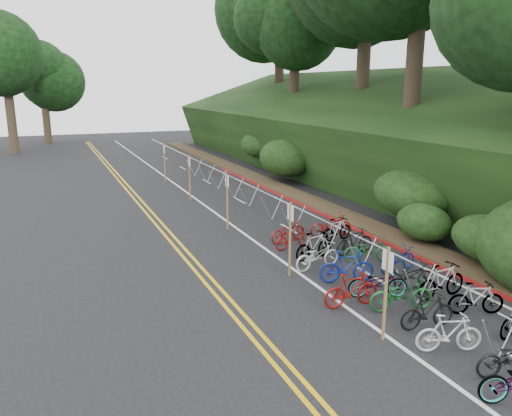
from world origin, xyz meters
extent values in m
plane|color=black|center=(0.00, 0.00, 0.00)|extent=(120.00, 120.00, 0.00)
cube|color=gold|center=(-2.15, 10.00, 0.00)|extent=(0.12, 80.00, 0.01)
cube|color=gold|center=(-1.85, 10.00, 0.00)|extent=(0.12, 80.00, 0.01)
cube|color=silver|center=(1.00, 10.00, 0.00)|extent=(0.12, 80.00, 0.01)
cube|color=silver|center=(5.20, 10.00, 0.00)|extent=(0.12, 80.00, 0.01)
cube|color=silver|center=(3.10, 4.00, 0.00)|extent=(0.10, 1.60, 0.01)
cube|color=silver|center=(3.10, 10.00, 0.00)|extent=(0.10, 1.60, 0.01)
cube|color=silver|center=(3.10, 16.00, 0.00)|extent=(0.10, 1.60, 0.01)
cube|color=silver|center=(3.10, 22.00, 0.00)|extent=(0.10, 1.60, 0.01)
cube|color=silver|center=(3.10, 28.00, 0.00)|extent=(0.10, 1.60, 0.01)
cube|color=silver|center=(3.10, 34.00, 0.00)|extent=(0.10, 1.60, 0.01)
cube|color=maroon|center=(5.70, 12.00, 0.05)|extent=(0.25, 28.00, 0.10)
cube|color=black|center=(13.50, 22.00, 2.80)|extent=(12.32, 44.00, 9.11)
cube|color=#382819|center=(6.40, 22.00, 0.08)|extent=(1.40, 44.00, 0.16)
ellipsoid|color=#284C19|center=(7.20, 3.00, 1.04)|extent=(2.00, 2.80, 1.60)
ellipsoid|color=#284C19|center=(8.00, 8.00, 1.55)|extent=(2.60, 3.64, 2.08)
ellipsoid|color=#284C19|center=(9.20, 14.00, 1.99)|extent=(2.20, 3.08, 1.76)
ellipsoid|color=#284C19|center=(7.80, 20.00, 1.56)|extent=(3.00, 4.20, 2.40)
ellipsoid|color=#284C19|center=(8.50, 26.00, 1.73)|extent=(2.40, 3.36, 1.92)
ellipsoid|color=#284C19|center=(9.80, 30.00, 2.41)|extent=(2.80, 3.92, 2.24)
ellipsoid|color=#284C19|center=(7.00, 6.00, 0.90)|extent=(1.80, 2.52, 1.44)
ellipsoid|color=#284C19|center=(10.00, 18.00, 2.60)|extent=(3.20, 4.48, 2.56)
cylinder|color=#2D2319|center=(11.00, 12.00, 5.73)|extent=(0.84, 0.84, 6.46)
cylinder|color=#2D2319|center=(13.50, 20.00, 6.86)|extent=(0.89, 0.89, 7.32)
cylinder|color=#2D2319|center=(12.50, 28.00, 5.81)|extent=(0.82, 0.82, 6.03)
ellipsoid|color=black|center=(12.50, 28.00, 11.24)|extent=(8.04, 8.04, 7.64)
cylinder|color=#2D2319|center=(15.00, 36.00, 6.95)|extent=(0.87, 0.87, 6.89)
ellipsoid|color=black|center=(15.00, 36.00, 13.26)|extent=(9.57, 9.57, 9.09)
cylinder|color=#2D2319|center=(-9.00, 42.00, 2.80)|extent=(0.80, 0.80, 5.60)
ellipsoid|color=black|center=(-9.00, 42.00, 7.90)|extent=(7.66, 7.66, 7.27)
cylinder|color=#2D2319|center=(-6.00, 50.00, 2.58)|extent=(0.78, 0.78, 5.17)
ellipsoid|color=black|center=(-6.00, 50.00, 7.18)|extent=(6.70, 6.70, 6.36)
cylinder|color=#9EA1A5|center=(2.21, -1.62, 0.60)|extent=(0.60, 0.04, 1.17)
cylinder|color=#9EA1A5|center=(2.77, -1.62, 0.60)|extent=(0.60, 0.04, 1.17)
cylinder|color=#9EA1A5|center=(3.00, 3.00, 1.15)|extent=(0.05, 3.00, 0.05)
cylinder|color=#9EA1A5|center=(2.72, 1.60, 0.57)|extent=(0.58, 0.04, 1.13)
cylinder|color=#9EA1A5|center=(3.28, 1.60, 0.57)|extent=(0.58, 0.04, 1.13)
cylinder|color=#9EA1A5|center=(2.72, 4.40, 0.57)|extent=(0.58, 0.04, 1.13)
cylinder|color=#9EA1A5|center=(3.28, 4.40, 0.57)|extent=(0.58, 0.04, 1.13)
cylinder|color=#9EA1A5|center=(3.00, 8.00, 1.15)|extent=(0.05, 3.00, 0.05)
cylinder|color=#9EA1A5|center=(2.72, 6.60, 0.57)|extent=(0.58, 0.04, 1.13)
cylinder|color=#9EA1A5|center=(3.28, 6.60, 0.57)|extent=(0.58, 0.04, 1.13)
cylinder|color=#9EA1A5|center=(2.72, 9.40, 0.57)|extent=(0.58, 0.04, 1.13)
cylinder|color=#9EA1A5|center=(3.28, 9.40, 0.57)|extent=(0.58, 0.04, 1.13)
cylinder|color=#9EA1A5|center=(3.00, 13.00, 1.15)|extent=(0.05, 3.00, 0.05)
cylinder|color=#9EA1A5|center=(2.72, 11.60, 0.57)|extent=(0.58, 0.04, 1.13)
cylinder|color=#9EA1A5|center=(3.28, 11.60, 0.57)|extent=(0.58, 0.04, 1.13)
cylinder|color=#9EA1A5|center=(2.72, 14.40, 0.57)|extent=(0.58, 0.04, 1.13)
cylinder|color=#9EA1A5|center=(3.28, 14.40, 0.57)|extent=(0.58, 0.04, 1.13)
cylinder|color=#9EA1A5|center=(3.00, 18.00, 1.15)|extent=(0.05, 3.00, 0.05)
cylinder|color=#9EA1A5|center=(2.72, 16.60, 0.57)|extent=(0.58, 0.04, 1.13)
cylinder|color=#9EA1A5|center=(3.28, 16.60, 0.57)|extent=(0.58, 0.04, 1.13)
cylinder|color=#9EA1A5|center=(2.72, 19.40, 0.57)|extent=(0.58, 0.04, 1.13)
cylinder|color=#9EA1A5|center=(3.28, 19.40, 0.57)|extent=(0.58, 0.04, 1.13)
cylinder|color=#9EA1A5|center=(3.00, 23.00, 1.15)|extent=(0.05, 3.00, 0.05)
cylinder|color=#9EA1A5|center=(2.72, 21.60, 0.57)|extent=(0.58, 0.04, 1.13)
cylinder|color=#9EA1A5|center=(3.28, 21.60, 0.57)|extent=(0.58, 0.04, 1.13)
cylinder|color=#9EA1A5|center=(2.72, 24.40, 0.57)|extent=(0.58, 0.04, 1.13)
cylinder|color=#9EA1A5|center=(3.28, 24.40, 0.57)|extent=(0.58, 0.04, 1.13)
cylinder|color=brown|center=(0.81, 0.29, 1.20)|extent=(0.08, 0.08, 2.39)
cube|color=silver|center=(0.81, 0.29, 2.04)|extent=(0.02, 0.40, 0.50)
cylinder|color=brown|center=(0.60, 5.00, 1.25)|extent=(0.08, 0.08, 2.50)
cube|color=silver|center=(0.60, 5.00, 2.15)|extent=(0.02, 0.40, 0.50)
cylinder|color=brown|center=(0.60, 11.00, 1.25)|extent=(0.08, 0.08, 2.50)
cube|color=silver|center=(0.60, 11.00, 2.15)|extent=(0.02, 0.40, 0.50)
cylinder|color=brown|center=(0.60, 17.00, 1.25)|extent=(0.08, 0.08, 2.50)
cube|color=silver|center=(0.60, 17.00, 2.15)|extent=(0.02, 0.40, 0.50)
cylinder|color=brown|center=(0.60, 23.00, 1.25)|extent=(0.08, 0.08, 2.50)
cube|color=silver|center=(0.60, 23.00, 2.15)|extent=(0.02, 0.40, 0.50)
imported|color=maroon|center=(1.14, 2.21, 0.51)|extent=(0.60, 1.73, 1.02)
imported|color=beige|center=(1.86, -0.79, 0.48)|extent=(0.96, 1.65, 0.96)
imported|color=black|center=(2.21, 0.33, 0.47)|extent=(0.61, 1.62, 0.95)
imported|color=slate|center=(4.01, 0.46, 0.47)|extent=(0.97, 1.60, 0.93)
imported|color=#144C1E|center=(2.28, 1.45, 0.49)|extent=(1.04, 1.96, 0.98)
imported|color=slate|center=(3.89, 1.64, 0.54)|extent=(0.64, 1.84, 1.09)
imported|color=slate|center=(2.22, 2.44, 0.46)|extent=(1.21, 1.86, 0.92)
imported|color=black|center=(3.58, 2.63, 0.42)|extent=(0.81, 1.67, 0.84)
imported|color=navy|center=(2.02, 3.78, 0.53)|extent=(1.00, 1.85, 1.07)
imported|color=navy|center=(4.14, 3.93, 0.43)|extent=(0.87, 1.71, 0.86)
imported|color=beige|center=(1.77, 5.22, 0.47)|extent=(0.86, 1.86, 0.94)
imported|color=#144C1E|center=(3.76, 5.08, 0.46)|extent=(1.18, 1.85, 0.92)
imported|color=slate|center=(2.14, 6.09, 0.52)|extent=(0.87, 1.79, 1.03)
imported|color=black|center=(3.78, 5.97, 0.50)|extent=(0.65, 1.71, 1.00)
imported|color=maroon|center=(2.00, 7.49, 0.41)|extent=(0.76, 1.64, 0.83)
imported|color=slate|center=(4.00, 7.56, 0.50)|extent=(0.90, 1.72, 0.99)
imported|color=maroon|center=(2.20, 8.34, 0.44)|extent=(0.98, 1.78, 0.89)
imported|color=maroon|center=(4.18, 8.30, 0.48)|extent=(0.89, 1.89, 0.95)
camera|label=1|loc=(-6.46, -8.80, 6.11)|focal=35.00mm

